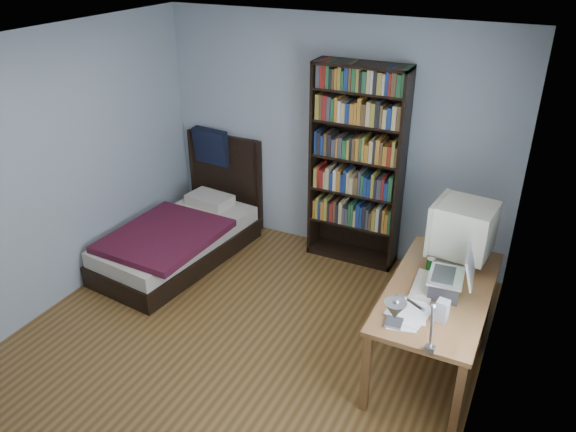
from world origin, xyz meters
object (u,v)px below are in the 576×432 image
object	(u,v)px
desk_lamp	(402,314)
keyboard	(424,286)
bookshelf	(356,167)
bed	(182,234)
desk	(446,295)
speaker	(442,311)
crt_monitor	(462,229)
soda_can	(430,265)
laptop	(448,282)

from	to	relation	value
desk_lamp	keyboard	bearing A→B (deg)	94.57
desk_lamp	bookshelf	distance (m)	2.71
desk_lamp	bed	bearing A→B (deg)	149.36
desk	desk_lamp	xyz separation A→B (m)	(-0.02, -1.55, 0.84)
desk_lamp	keyboard	world-z (taller)	desk_lamp
desk_lamp	speaker	world-z (taller)	desk_lamp
desk_lamp	bookshelf	world-z (taller)	bookshelf
crt_monitor	soda_can	xyz separation A→B (m)	(-0.16, -0.27, -0.24)
desk	keyboard	size ratio (longest dim) A/B	3.67
crt_monitor	bed	world-z (taller)	crt_monitor
crt_monitor	speaker	world-z (taller)	crt_monitor
desk_lamp	speaker	size ratio (longest dim) A/B	3.95
keyboard	speaker	size ratio (longest dim) A/B	2.51
bookshelf	bed	size ratio (longest dim) A/B	1.03
desk	crt_monitor	xyz separation A→B (m)	(0.03, 0.07, 0.62)
desk	speaker	distance (m)	0.90
keyboard	crt_monitor	bearing A→B (deg)	70.53
desk_lamp	bookshelf	bearing A→B (deg)	115.03
keyboard	speaker	bearing A→B (deg)	-63.20
desk_lamp	speaker	distance (m)	0.88
laptop	desk_lamp	bearing A→B (deg)	-94.51
crt_monitor	speaker	distance (m)	0.90
bookshelf	soda_can	bearing A→B (deg)	-46.60
desk_lamp	soda_can	bearing A→B (deg)	94.37
desk	bed	xyz separation A→B (m)	(-2.83, 0.11, -0.15)
crt_monitor	bed	size ratio (longest dim) A/B	0.26
crt_monitor	soda_can	distance (m)	0.40
laptop	bookshelf	xyz separation A→B (m)	(-1.23, 1.37, 0.21)
soda_can	bed	xyz separation A→B (m)	(-2.70, 0.31, -0.53)
desk_lamp	soda_can	xyz separation A→B (m)	(-0.10, 1.35, -0.46)
keyboard	desk_lamp	bearing A→B (deg)	-88.78
bed	bookshelf	bearing A→B (deg)	25.51
desk	keyboard	xyz separation A→B (m)	(-0.11, -0.44, 0.33)
speaker	bookshelf	bearing A→B (deg)	133.33
keyboard	bed	distance (m)	2.81
desk	speaker	bearing A→B (deg)	-83.32
speaker	bed	size ratio (longest dim) A/B	0.08
keyboard	speaker	distance (m)	0.42
keyboard	soda_can	xyz separation A→B (m)	(-0.01, 0.24, 0.04)
crt_monitor	bookshelf	xyz separation A→B (m)	(-1.20, 0.83, 0.02)
soda_can	bookshelf	distance (m)	1.54
bed	crt_monitor	bearing A→B (deg)	-0.81
keyboard	desk	bearing A→B (deg)	72.32
speaker	bed	distance (m)	3.11
desk	crt_monitor	bearing A→B (deg)	63.32
crt_monitor	speaker	size ratio (longest dim) A/B	3.24
laptop	bookshelf	size ratio (longest dim) A/B	0.19
desk	bed	distance (m)	2.83
laptop	desk_lamp	distance (m)	1.16
crt_monitor	bed	xyz separation A→B (m)	(-2.86, 0.04, -0.77)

